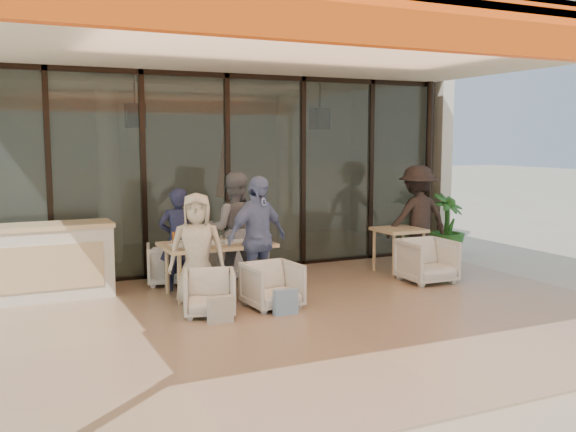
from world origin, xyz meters
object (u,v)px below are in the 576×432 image
object	(u,v)px
diner_cream	(197,250)
potted_palm	(446,226)
dining_table	(216,247)
side_chair	(427,259)
chair_near_left	(210,291)
diner_periwinkle	(257,238)
standing_woman	(417,218)
diner_grey	(234,230)
diner_navy	(178,240)
chair_far_left	(170,262)
host_counter	(42,262)
chair_near_right	(272,283)
chair_far_right	(223,260)
side_table	(399,235)

from	to	relation	value
diner_cream	potted_palm	world-z (taller)	diner_cream
dining_table	potted_palm	bearing A→B (deg)	10.31
side_chair	chair_near_left	bearing A→B (deg)	-172.72
dining_table	diner_periwinkle	distance (m)	0.64
dining_table	standing_woman	size ratio (longest dim) A/B	0.87
diner_cream	chair_near_left	bearing A→B (deg)	-70.41
dining_table	diner_grey	xyz separation A→B (m)	(0.43, 0.44, 0.16)
diner_navy	diner_periwinkle	size ratio (longest dim) A/B	0.88
diner_navy	side_chair	size ratio (longest dim) A/B	2.00
dining_table	diner_navy	xyz separation A→B (m)	(-0.41, 0.44, 0.06)
potted_palm	chair_far_left	bearing A→B (deg)	178.87
diner_grey	diner_navy	bearing A→B (deg)	19.65
host_counter	diner_navy	size ratio (longest dim) A/B	1.24
diner_grey	potted_palm	distance (m)	4.24
chair_far_left	diner_periwinkle	distance (m)	1.71
chair_near_right	standing_woman	world-z (taller)	standing_woman
diner_grey	standing_woman	bearing A→B (deg)	-161.78
chair_near_right	diner_periwinkle	world-z (taller)	diner_periwinkle
standing_woman	chair_far_left	bearing A→B (deg)	-6.33
chair_near_right	diner_cream	world-z (taller)	diner_cream
potted_palm	host_counter	bearing A→B (deg)	-179.03
chair_far_right	chair_near_left	world-z (taller)	chair_near_left
chair_far_left	diner_navy	world-z (taller)	diner_navy
chair_far_right	diner_navy	distance (m)	1.07
diner_navy	chair_far_right	bearing A→B (deg)	-138.21
chair_far_left	diner_cream	size ratio (longest dim) A/B	0.46
host_counter	diner_periwinkle	xyz separation A→B (m)	(2.63, -1.18, 0.31)
chair_far_right	side_chair	xyz separation A→B (m)	(2.70, -1.55, 0.07)
diner_periwinkle	diner_cream	bearing A→B (deg)	160.41
chair_near_left	diner_grey	distance (m)	1.72
host_counter	side_chair	distance (m)	5.49
chair_far_right	chair_near_left	bearing A→B (deg)	55.47
chair_near_left	diner_periwinkle	xyz separation A→B (m)	(0.84, 0.50, 0.53)
chair_near_right	diner_cream	distance (m)	1.06
host_counter	chair_near_right	bearing A→B (deg)	-32.63
dining_table	potted_palm	size ratio (longest dim) A/B	1.25
side_chair	potted_palm	bearing A→B (deg)	45.27
chair_near_right	potted_palm	world-z (taller)	potted_palm
side_table	side_chair	world-z (taller)	same
diner_periwinkle	diner_navy	bearing A→B (deg)	113.43
diner_periwinkle	side_chair	bearing A→B (deg)	-22.77
chair_far_left	chair_near_right	bearing A→B (deg)	126.30
chair_far_left	diner_cream	bearing A→B (deg)	102.45
dining_table	diner_periwinkle	size ratio (longest dim) A/B	0.89
host_counter	diner_grey	xyz separation A→B (m)	(2.63, -0.28, 0.31)
chair_near_right	standing_woman	distance (m)	3.51
dining_table	diner_cream	bearing A→B (deg)	-132.26
chair_near_left	diner_navy	world-z (taller)	diner_navy
dining_table	chair_near_right	size ratio (longest dim) A/B	2.26
host_counter	potted_palm	xyz separation A→B (m)	(6.85, 0.12, 0.07)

